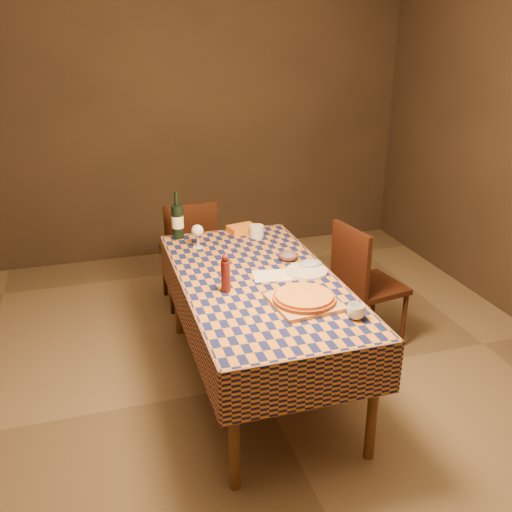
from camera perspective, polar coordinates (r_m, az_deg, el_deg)
The scene contains 16 objects.
room at distance 3.29m, azimuth 0.26°, elevation 6.95°, with size 5.00×5.10×2.70m.
dining_table at distance 3.52m, azimuth 0.24°, elevation -3.40°, with size 0.94×1.84×0.77m.
cutting_board at distance 3.19m, azimuth 4.83°, elevation -4.61°, with size 0.35×0.35×0.02m, color tan.
pizza at distance 3.18m, azimuth 4.85°, elevation -4.16°, with size 0.41×0.41×0.04m.
pepper_mill at distance 3.29m, azimuth -3.06°, elevation -1.83°, with size 0.07×0.07×0.23m.
bowl at distance 3.76m, azimuth 3.25°, elevation -0.08°, with size 0.13×0.13×0.04m, color #5C434D.
wine_glass at distance 3.95m, azimuth -5.88°, elevation 2.45°, with size 0.09×0.09×0.17m.
wine_bottle at distance 4.15m, azimuth -7.85°, elevation 3.51°, with size 0.10×0.10×0.34m.
deli_tub at distance 4.15m, azimuth 0.06°, elevation 2.49°, with size 0.10×0.10×0.09m, color silver.
takeout_container at distance 4.25m, azimuth -1.39°, elevation 2.71°, with size 0.20×0.14×0.05m, color orange.
white_plate at distance 3.59m, azimuth 5.08°, elevation -1.50°, with size 0.26×0.26×0.02m, color silver.
tumbler at distance 3.07m, azimuth 9.97°, elevation -5.51°, with size 0.10×0.10×0.08m, color silver.
flour_patch at distance 3.53m, azimuth 1.61°, elevation -1.96°, with size 0.23×0.18×0.00m, color silver.
flour_bag at distance 3.67m, azimuth 5.47°, elevation -0.74°, with size 0.15×0.11×0.04m, color #9099B9.
chair_far at distance 4.67m, azimuth -6.66°, elevation 0.81°, with size 0.43×0.43×0.93m.
chair_right at distance 4.14m, azimuth 10.57°, elevation -2.33°, with size 0.49×0.48×0.93m.
Camera 1 is at (-0.94, -3.03, 2.22)m, focal length 40.00 mm.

